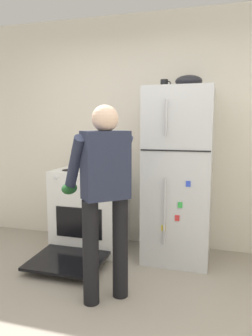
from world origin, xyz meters
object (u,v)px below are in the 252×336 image
object	(u,v)px
stove_range	(90,210)
pepper_mill	(73,158)
coffee_mug	(164,84)
mixing_bowl	(189,81)
person_cook	(104,187)
red_pot	(101,165)
refrigerator	(179,175)

from	to	relation	value
stove_range	pepper_mill	distance (m)	0.69
stove_range	coffee_mug	bearing A→B (deg)	4.61
pepper_mill	mixing_bowl	bearing A→B (deg)	-8.12
person_cook	pepper_mill	size ratio (longest dim) A/B	8.02
coffee_mug	pepper_mill	world-z (taller)	coffee_mug
person_cook	red_pot	bearing A→B (deg)	112.04
person_cook	mixing_bowl	bearing A→B (deg)	61.41
red_pot	coffee_mug	world-z (taller)	coffee_mug
person_cook	coffee_mug	size ratio (longest dim) A/B	14.28
person_cook	mixing_bowl	size ratio (longest dim) A/B	5.87
stove_range	coffee_mug	size ratio (longest dim) A/B	11.04
refrigerator	stove_range	bearing A→B (deg)	-179.00
pepper_mill	mixing_bowl	distance (m)	1.65
red_pot	coffee_mug	xyz separation A→B (m)	(0.68, 0.10, 0.88)
red_pot	pepper_mill	distance (m)	0.53
stove_range	red_pot	distance (m)	0.56
person_cook	refrigerator	bearing A→B (deg)	65.01
red_pot	mixing_bowl	xyz separation A→B (m)	(0.94, 0.05, 0.89)
person_cook	red_pot	distance (m)	1.04
refrigerator	pepper_mill	distance (m)	1.34
stove_range	mixing_bowl	xyz separation A→B (m)	(1.10, 0.02, 1.42)
refrigerator	coffee_mug	bearing A→B (deg)	164.17
red_pot	mixing_bowl	size ratio (longest dim) A/B	1.33
stove_range	red_pot	bearing A→B (deg)	-11.26
stove_range	mixing_bowl	distance (m)	1.80
coffee_mug	red_pot	bearing A→B (deg)	-171.69
stove_range	person_cook	xyz separation A→B (m)	(0.55, -0.99, 0.49)
refrigerator	coffee_mug	distance (m)	0.97
refrigerator	coffee_mug	xyz separation A→B (m)	(-0.18, 0.05, 0.96)
red_pot	pepper_mill	bearing A→B (deg)	151.48
red_pot	coffee_mug	size ratio (longest dim) A/B	3.24
pepper_mill	mixing_bowl	xyz separation A→B (m)	(1.40, -0.20, 0.84)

